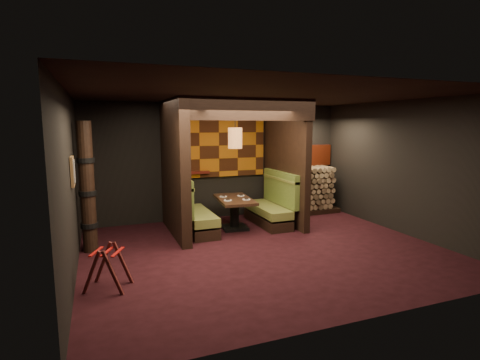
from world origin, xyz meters
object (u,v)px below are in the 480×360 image
booth_bench_right (272,207)px  booth_bench_left (193,214)px  luggage_rack (108,266)px  firewood_stack (306,190)px  dining_table (234,208)px  totem_column (87,188)px  pendant_lamp (235,138)px

booth_bench_right → booth_bench_left: bearing=180.0°
luggage_rack → firewood_stack: (5.08, 3.05, 0.28)m
dining_table → totem_column: bearing=-171.3°
booth_bench_left → firewood_stack: 3.33m
totem_column → firewood_stack: (5.33, 1.25, -0.57)m
pendant_lamp → firewood_stack: size_ratio=0.60×
dining_table → totem_column: size_ratio=0.58×
firewood_stack → luggage_rack: bearing=-149.0°
luggage_rack → totem_column: totem_column is taller
booth_bench_right → firewood_stack: (1.35, 0.70, 0.21)m
booth_bench_left → dining_table: bearing=-5.3°
booth_bench_right → firewood_stack: firewood_stack is taller
booth_bench_left → firewood_stack: size_ratio=0.92×
pendant_lamp → luggage_rack: 3.93m
booth_bench_left → booth_bench_right: bearing=0.0°
booth_bench_right → pendant_lamp: 1.91m
dining_table → totem_column: 3.14m
booth_bench_left → dining_table: booth_bench_left is taller
booth_bench_right → totem_column: bearing=-172.1°
pendant_lamp → totem_column: pendant_lamp is taller
totem_column → pendant_lamp: bearing=7.8°
booth_bench_right → totem_column: (-3.98, -0.55, 0.79)m
booth_bench_right → dining_table: 0.97m
dining_table → luggage_rack: dining_table is taller
pendant_lamp → booth_bench_left: bearing=171.6°
pendant_lamp → firewood_stack: (2.32, 0.84, -1.43)m
dining_table → pendant_lamp: pendant_lamp is taller
firewood_stack → dining_table: bearing=-161.2°
pendant_lamp → firewood_stack: bearing=19.9°
booth_bench_left → booth_bench_right: (1.89, 0.00, 0.00)m
booth_bench_left → luggage_rack: size_ratio=2.17×
booth_bench_left → pendant_lamp: bearing=-8.4°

